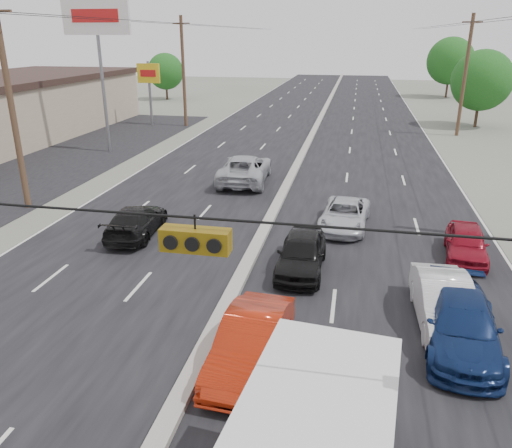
% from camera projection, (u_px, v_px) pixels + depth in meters
% --- Properties ---
extents(road_surface, '(20.00, 160.00, 0.02)m').
position_uv_depth(road_surface, '(303.00, 154.00, 37.09)').
color(road_surface, black).
rests_on(road_surface, ground).
extents(center_median, '(0.50, 160.00, 0.20)m').
position_uv_depth(center_median, '(303.00, 153.00, 37.06)').
color(center_median, gray).
rests_on(center_median, ground).
extents(parking_lot, '(10.00, 42.00, 0.02)m').
position_uv_depth(parking_lot, '(58.00, 159.00, 35.61)').
color(parking_lot, black).
rests_on(parking_lot, ground).
extents(utility_pole_left_b, '(1.60, 0.30, 10.00)m').
position_uv_depth(utility_pole_left_b, '(11.00, 106.00, 23.81)').
color(utility_pole_left_b, '#422D1E').
rests_on(utility_pole_left_b, ground).
extents(utility_pole_left_c, '(1.60, 0.30, 10.00)m').
position_uv_depth(utility_pole_left_c, '(183.00, 71.00, 46.73)').
color(utility_pole_left_c, '#422D1E').
rests_on(utility_pole_left_c, ground).
extents(utility_pole_right_c, '(1.60, 0.30, 10.00)m').
position_uv_depth(utility_pole_right_c, '(465.00, 75.00, 42.17)').
color(utility_pole_right_c, '#422D1E').
rests_on(utility_pole_right_c, ground).
extents(traffic_signals, '(25.00, 0.30, 0.54)m').
position_uv_depth(traffic_signals, '(189.00, 237.00, 7.38)').
color(traffic_signals, black).
rests_on(traffic_signals, ground).
extents(pole_sign_billboard, '(5.00, 0.25, 11.00)m').
position_uv_depth(pole_sign_billboard, '(97.00, 26.00, 34.76)').
color(pole_sign_billboard, slate).
rests_on(pole_sign_billboard, ground).
extents(pole_sign_far, '(2.20, 0.25, 6.00)m').
position_uv_depth(pole_sign_far, '(149.00, 79.00, 47.62)').
color(pole_sign_far, slate).
rests_on(pole_sign_far, ground).
extents(tree_left_far, '(4.80, 4.80, 6.12)m').
position_uv_depth(tree_left_far, '(166.00, 71.00, 67.30)').
color(tree_left_far, '#382619').
rests_on(tree_left_far, ground).
extents(tree_right_mid, '(5.60, 5.60, 7.14)m').
position_uv_depth(tree_right_mid, '(482.00, 80.00, 46.57)').
color(tree_right_mid, '#382619').
rests_on(tree_right_mid, ground).
extents(tree_right_far, '(6.40, 6.40, 8.16)m').
position_uv_depth(tree_right_far, '(450.00, 61.00, 69.10)').
color(tree_right_far, '#382619').
rests_on(tree_right_far, ground).
extents(red_sedan, '(1.81, 4.45, 1.44)m').
position_uv_depth(red_sedan, '(251.00, 343.00, 13.09)').
color(red_sedan, '#A01E09').
rests_on(red_sedan, ground).
extents(queue_car_a, '(1.69, 4.17, 1.42)m').
position_uv_depth(queue_car_a, '(301.00, 254.00, 18.48)').
color(queue_car_a, black).
rests_on(queue_car_a, ground).
extents(queue_car_b, '(1.68, 4.41, 1.44)m').
position_uv_depth(queue_car_b, '(444.00, 303.00, 15.03)').
color(queue_car_b, silver).
rests_on(queue_car_b, ground).
extents(queue_car_c, '(2.40, 4.54, 1.22)m').
position_uv_depth(queue_car_c, '(345.00, 215.00, 22.73)').
color(queue_car_c, silver).
rests_on(queue_car_c, ground).
extents(queue_car_d, '(2.31, 4.91, 1.38)m').
position_uv_depth(queue_car_d, '(461.00, 325.00, 13.96)').
color(queue_car_d, '#0F214D').
rests_on(queue_car_d, ground).
extents(queue_car_e, '(1.94, 3.92, 1.28)m').
position_uv_depth(queue_car_e, '(466.00, 243.00, 19.56)').
color(queue_car_e, maroon).
rests_on(queue_car_e, ground).
extents(oncoming_near, '(2.19, 4.60, 1.29)m').
position_uv_depth(oncoming_near, '(136.00, 221.00, 21.87)').
color(oncoming_near, black).
rests_on(oncoming_near, ground).
extents(oncoming_far, '(3.04, 6.01, 1.63)m').
position_uv_depth(oncoming_far, '(245.00, 169.00, 29.75)').
color(oncoming_far, '#A7AAAF').
rests_on(oncoming_far, ground).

